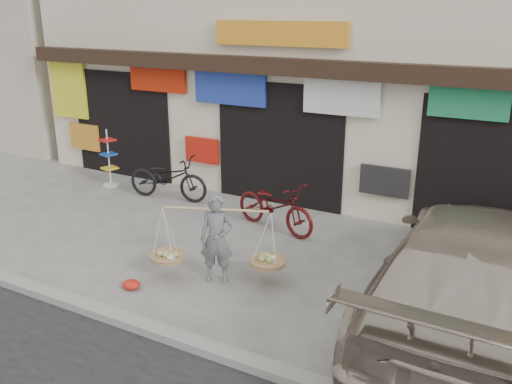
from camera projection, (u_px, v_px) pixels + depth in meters
The scene contains 9 objects.
ground at pixel (189, 263), 9.40m from camera, with size 70.00×70.00×0.00m, color gray.
kerb at pixel (107, 314), 7.72m from camera, with size 70.00×0.25×0.12m, color gray.
shophouse_block at pixel (332, 39), 13.62m from camera, with size 14.00×6.32×7.00m.
street_vendor at pixel (217, 243), 8.57m from camera, with size 2.07×1.16×1.47m.
bike_0 at pixel (168, 178), 12.38m from camera, with size 0.69×1.97×1.03m, color black.
bike_2 at pixel (275, 206), 10.66m from camera, with size 0.67×1.92×1.01m, color #4B0D0D.
suv at pixel (477, 271), 7.25m from camera, with size 2.47×5.92×1.71m.
display_rack at pixel (109, 163), 13.33m from camera, with size 0.43×0.43×1.42m.
red_bag at pixel (131, 284), 8.52m from camera, with size 0.31×0.25×0.14m, color red.
Camera 1 is at (5.09, -6.90, 4.20)m, focal length 38.00 mm.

